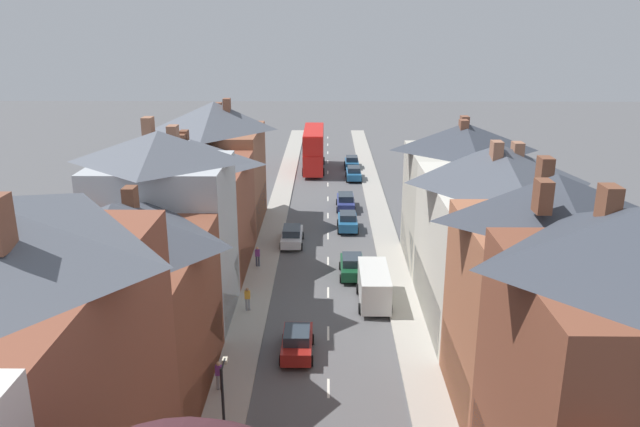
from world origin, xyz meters
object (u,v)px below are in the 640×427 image
(car_parked_left_a, at_px, (352,162))
(street_lamp, at_px, (224,416))
(pedestrian_mid_right, at_px, (247,298))
(pedestrian_mid_left, at_px, (219,374))
(car_mid_black, at_px, (292,235))
(double_decker_bus_lead, at_px, (314,149))
(pedestrian_far_left, at_px, (258,255))
(car_near_silver, at_px, (346,201))
(car_parked_left_b, at_px, (354,173))
(car_near_blue, at_px, (297,342))
(car_mid_white, at_px, (352,266))
(delivery_van, at_px, (374,285))
(car_parked_right_a, at_px, (348,221))

(car_parked_left_a, bearing_deg, street_lamp, -97.31)
(pedestrian_mid_right, height_order, street_lamp, street_lamp)
(pedestrian_mid_left, bearing_deg, street_lamp, -77.80)
(car_mid_black, bearing_deg, double_decker_bus_lead, 87.30)
(pedestrian_far_left, bearing_deg, double_decker_bus_lead, 83.57)
(car_parked_left_a, bearing_deg, car_near_silver, -94.11)
(car_mid_black, xyz_separation_m, car_parked_left_b, (6.20, 22.45, 0.02))
(car_near_blue, xyz_separation_m, car_mid_white, (3.60, 11.57, -0.00))
(car_near_blue, distance_m, delivery_van, 8.48)
(car_mid_white, bearing_deg, car_parked_left_b, 87.46)
(pedestrian_mid_right, height_order, pedestrian_far_left, same)
(delivery_van, bearing_deg, car_parked_left_b, 90.00)
(car_near_silver, xyz_separation_m, car_parked_right_a, (-0.00, -6.59, 0.03))
(car_near_blue, bearing_deg, car_parked_left_b, 83.16)
(car_parked_left_a, bearing_deg, car_mid_black, -102.25)
(car_near_silver, relative_size, street_lamp, 0.83)
(pedestrian_mid_left, bearing_deg, pedestrian_far_left, 89.34)
(car_near_silver, bearing_deg, car_mid_white, -90.00)
(double_decker_bus_lead, height_order, pedestrian_mid_right, double_decker_bus_lead)
(car_near_silver, bearing_deg, pedestrian_mid_right, -106.93)
(car_near_blue, height_order, pedestrian_far_left, pedestrian_far_left)
(double_decker_bus_lead, bearing_deg, car_near_blue, -89.99)
(car_near_blue, relative_size, delivery_van, 0.76)
(pedestrian_mid_right, bearing_deg, car_parked_right_a, 67.04)
(car_parked_left_b, relative_size, car_mid_white, 1.03)
(car_near_blue, relative_size, car_mid_black, 0.87)
(double_decker_bus_lead, relative_size, car_mid_black, 2.39)
(car_parked_right_a, bearing_deg, pedestrian_mid_right, -112.96)
(car_near_blue, bearing_deg, delivery_van, 54.64)
(car_near_blue, bearing_deg, pedestrian_mid_left, -136.00)
(car_mid_white, xyz_separation_m, street_lamp, (-6.05, -21.93, 2.40))
(car_parked_left_a, relative_size, pedestrian_mid_right, 2.40)
(double_decker_bus_lead, distance_m, car_mid_black, 27.44)
(car_mid_black, bearing_deg, pedestrian_mid_right, -99.76)
(pedestrian_mid_right, bearing_deg, car_parked_left_a, 78.52)
(car_near_silver, relative_size, pedestrian_far_left, 2.83)
(car_near_blue, relative_size, car_near_silver, 0.87)
(double_decker_bus_lead, height_order, car_near_blue, double_decker_bus_lead)
(double_decker_bus_lead, xyz_separation_m, pedestrian_mid_left, (-3.87, -49.50, -1.78))
(delivery_van, bearing_deg, street_lamp, -113.06)
(car_near_silver, distance_m, car_parked_right_a, 6.59)
(pedestrian_mid_right, xyz_separation_m, pedestrian_far_left, (-0.16, 7.66, 0.00))
(car_near_blue, xyz_separation_m, pedestrian_mid_right, (-3.53, 5.47, 0.19))
(car_parked_right_a, xyz_separation_m, car_parked_left_b, (1.30, 18.57, -0.02))
(car_near_silver, xyz_separation_m, pedestrian_mid_left, (-7.48, -32.63, 0.21))
(car_near_silver, height_order, pedestrian_mid_left, pedestrian_mid_left)
(double_decker_bus_lead, height_order, car_mid_white, double_decker_bus_lead)
(car_parked_left_b, xyz_separation_m, pedestrian_mid_left, (-8.78, -44.61, 0.20))
(car_mid_black, height_order, pedestrian_mid_left, pedestrian_mid_left)
(car_parked_left_a, distance_m, car_parked_left_b, 6.10)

